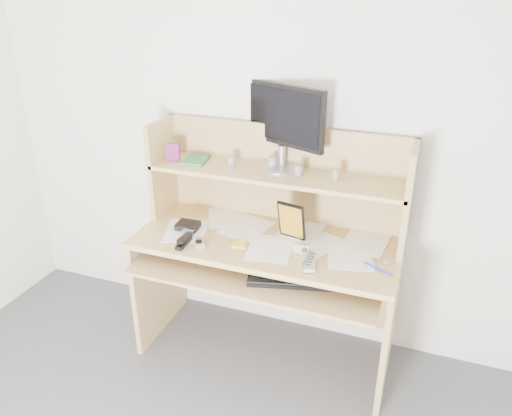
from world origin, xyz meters
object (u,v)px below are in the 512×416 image
(game_case, at_px, (291,221))
(monitor, at_px, (283,124))
(tv_remote, at_px, (309,261))
(desk, at_px, (271,242))
(keyboard, at_px, (289,279))

(game_case, bearing_deg, monitor, 133.45)
(tv_remote, xyz_separation_m, game_case, (-0.15, 0.21, 0.10))
(desk, relative_size, monitor, 2.87)
(game_case, relative_size, monitor, 0.43)
(desk, xyz_separation_m, monitor, (0.00, 0.17, 0.62))
(desk, relative_size, keyboard, 3.23)
(game_case, bearing_deg, desk, 179.35)
(keyboard, bearing_deg, desk, 110.28)
(desk, height_order, tv_remote, desk)
(desk, distance_m, keyboard, 0.33)
(keyboard, xyz_separation_m, monitor, (-0.18, 0.44, 0.65))
(keyboard, bearing_deg, game_case, 90.78)
(tv_remote, relative_size, monitor, 0.38)
(desk, bearing_deg, monitor, 88.65)
(game_case, bearing_deg, tv_remote, -41.15)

